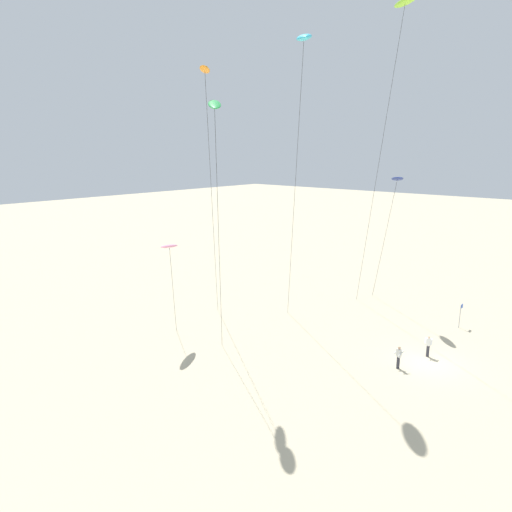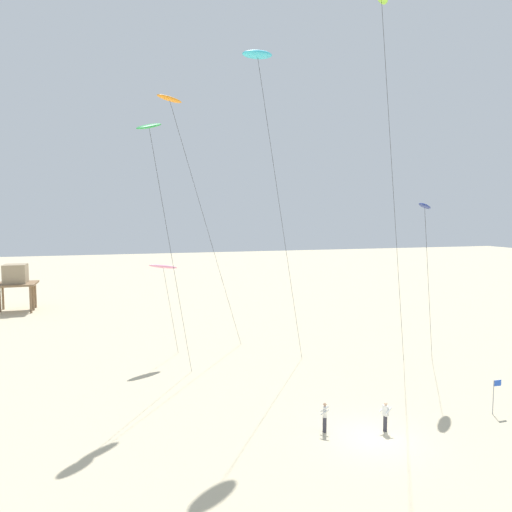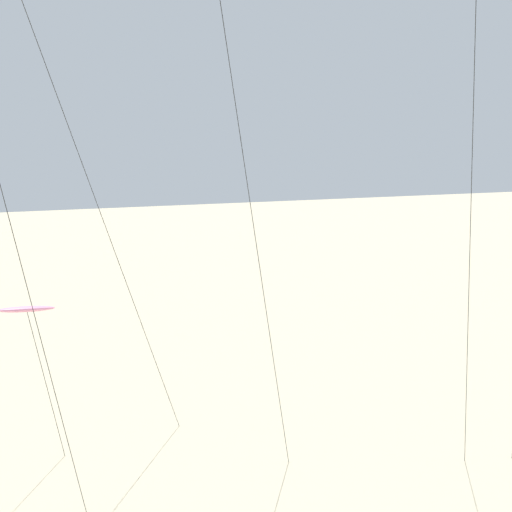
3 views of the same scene
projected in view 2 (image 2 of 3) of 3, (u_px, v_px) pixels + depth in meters
ground_plane at (373, 438)px, 25.04m from camera, size 260.00×260.00×0.00m
kite_navy at (425, 208)px, 32.85m from camera, size 4.95×4.64×12.96m
kite_orange at (171, 104)px, 33.51m from camera, size 8.15×7.52×20.49m
kite_green at (150, 129)px, 30.69m from camera, size 4.21×4.06×18.30m
kite_cyan at (258, 56)px, 30.74m from camera, size 7.08×6.53×23.18m
kite_lime at (382, 0)px, 28.62m from camera, size 7.79×7.51×25.72m
kite_pink at (163, 267)px, 38.44m from camera, size 2.76×2.16×8.14m
kite_flyer_nearest at (385, 415)px, 25.78m from camera, size 0.64×0.65×1.67m
kite_flyer_middle at (325, 416)px, 25.66m from camera, size 0.67×0.69×1.67m
stilt_house at (16, 278)px, 58.12m from camera, size 4.75×4.38×5.93m
marker_flag at (496, 390)px, 27.96m from camera, size 0.56×0.05×2.10m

